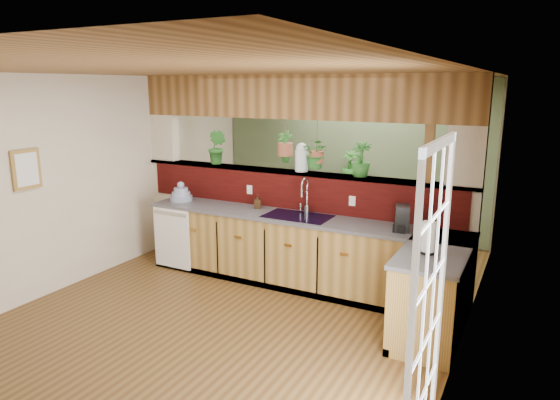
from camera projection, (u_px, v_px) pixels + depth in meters
The scene contains 28 objects.
ground at pixel (239, 311), 5.59m from camera, with size 4.60×7.00×0.01m, color #553A1A.
ceiling at pixel (235, 72), 5.00m from camera, with size 4.60×7.00×0.01m, color brown.
wall_back at pixel (350, 157), 8.32m from camera, with size 4.60×0.02×2.60m, color beige.
wall_left at pixel (84, 179), 6.33m from camera, with size 0.02×7.00×2.60m, color beige.
wall_right at pixel (465, 225), 4.26m from camera, with size 0.02×7.00×2.60m, color beige.
pass_through_partition at pixel (295, 186), 6.47m from camera, with size 4.60×0.21×2.60m.
pass_through_ledge at pixel (293, 172), 6.45m from camera, with size 4.60×0.21×0.04m, color brown.
header_beam at pixel (293, 97), 6.23m from camera, with size 4.60×0.15×0.55m, color brown.
sage_backwall at pixel (349, 157), 8.30m from camera, with size 4.55×0.02×2.55m, color #516444.
countertop at pixel (338, 261), 5.86m from camera, with size 4.14×1.52×0.90m.
dishwasher at pixel (172, 238), 6.73m from camera, with size 0.58×0.03×0.82m.
navy_sink at pixel (298, 222), 6.13m from camera, with size 0.82×0.50×0.18m.
french_door at pixel (428, 311), 3.21m from camera, with size 0.06×1.02×2.16m, color white.
framed_print at pixel (26, 169), 5.58m from camera, with size 0.04×0.35×0.45m.
faucet at pixel (305, 194), 6.18m from camera, with size 0.20×0.20×0.47m.
dish_stack at pixel (181, 195), 6.92m from camera, with size 0.31×0.31×0.27m.
soap_dispenser at pixel (258, 201), 6.49m from camera, with size 0.08×0.08×0.18m, color #3D2816.
coffee_maker at pixel (402, 219), 5.48m from camera, with size 0.15×0.25×0.28m.
paper_towel at pixel (428, 238), 4.74m from camera, with size 0.15×0.15×0.33m.
glass_jar at pixel (302, 157), 6.35m from camera, with size 0.17×0.17×0.37m.
ledge_plant_left at pixel (217, 147), 6.92m from camera, with size 0.26×0.21×0.48m, color #255F21.
ledge_plant_right at pixel (361, 159), 5.98m from camera, with size 0.24×0.24×0.43m, color #255F21.
hanging_plant_a at pixel (285, 136), 6.40m from camera, with size 0.22×0.19×0.54m.
hanging_plant_b at pixel (317, 141), 6.20m from camera, with size 0.40×0.37×0.53m.
shelving_console at pixel (324, 204), 8.43m from camera, with size 1.38×0.37×0.92m, color black.
shelf_plant_a at pixel (304, 162), 8.46m from camera, with size 0.24×0.16×0.46m, color #255F21.
shelf_plant_b at pixel (350, 165), 8.08m from camera, with size 0.27×0.27×0.48m, color #255F21.
floor_plant at pixel (396, 238), 6.93m from camera, with size 0.71×0.61×0.79m, color #255F21.
Camera 1 is at (2.80, -4.37, 2.47)m, focal length 32.00 mm.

